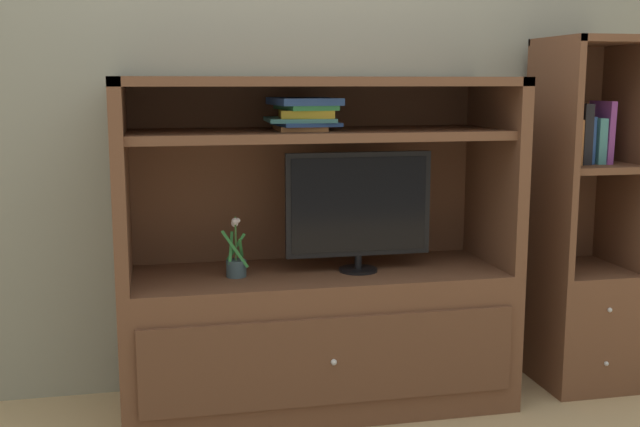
# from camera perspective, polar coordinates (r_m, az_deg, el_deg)

# --- Properties ---
(painted_rear_wall) EXTENTS (6.00, 0.10, 2.80)m
(painted_rear_wall) POSITION_cam_1_polar(r_m,az_deg,el_deg) (3.50, -1.40, 10.32)
(painted_rear_wall) COLOR gray
(painted_rear_wall) RESTS_ON ground_plane
(media_console) EXTENTS (1.61, 0.59, 1.38)m
(media_console) POSITION_cam_1_polar(r_m,az_deg,el_deg) (3.29, -0.21, -6.38)
(media_console) COLOR brown
(media_console) RESTS_ON ground_plane
(tv_monitor) EXTENTS (0.61, 0.16, 0.50)m
(tv_monitor) POSITION_cam_1_polar(r_m,az_deg,el_deg) (3.19, 2.85, 0.45)
(tv_monitor) COLOR black
(tv_monitor) RESTS_ON media_console
(potted_plant) EXTENTS (0.11, 0.08, 0.25)m
(potted_plant) POSITION_cam_1_polar(r_m,az_deg,el_deg) (3.16, -6.16, -3.58)
(potted_plant) COLOR #384C56
(potted_plant) RESTS_ON media_console
(magazine_stack) EXTENTS (0.29, 0.34, 0.13)m
(magazine_stack) POSITION_cam_1_polar(r_m,az_deg,el_deg) (3.15, -1.22, 7.36)
(magazine_stack) COLOR #A56638
(magazine_stack) RESTS_ON media_console
(bookshelf_tall) EXTENTS (0.40, 0.46, 1.55)m
(bookshelf_tall) POSITION_cam_1_polar(r_m,az_deg,el_deg) (3.72, 18.61, -3.84)
(bookshelf_tall) COLOR brown
(bookshelf_tall) RESTS_ON ground_plane
(upright_book_row) EXTENTS (0.21, 0.18, 0.27)m
(upright_book_row) POSITION_cam_1_polar(r_m,az_deg,el_deg) (3.60, 18.70, 5.33)
(upright_book_row) COLOR black
(upright_book_row) RESTS_ON bookshelf_tall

